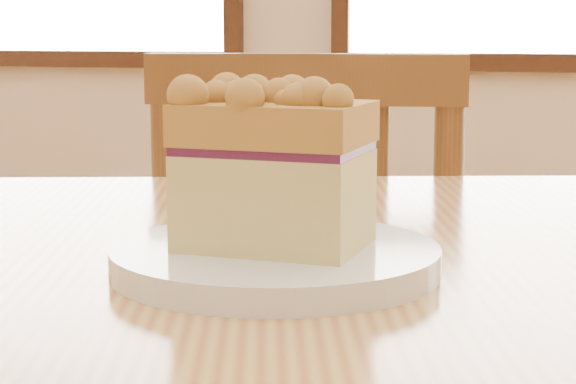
# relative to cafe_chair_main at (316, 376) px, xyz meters

# --- Properties ---
(cafe_chair_main) EXTENTS (0.46, 0.46, 0.89)m
(cafe_chair_main) POSITION_rel_cafe_chair_main_xyz_m (0.00, 0.00, 0.00)
(cafe_chair_main) COLOR brown
(cafe_chair_main) RESTS_ON ground
(plate) EXTENTS (0.21, 0.21, 0.02)m
(plate) POSITION_rel_cafe_chair_main_xyz_m (0.13, -0.64, 0.31)
(plate) COLOR white
(plate) RESTS_ON cafe_table_main
(cake_slice) EXTENTS (0.13, 0.09, 0.11)m
(cake_slice) POSITION_rel_cafe_chair_main_xyz_m (0.13, -0.64, 0.37)
(cake_slice) COLOR tan
(cake_slice) RESTS_ON plate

